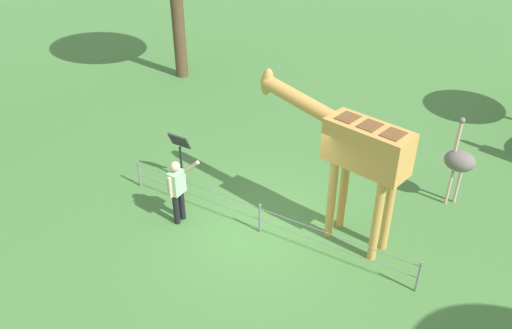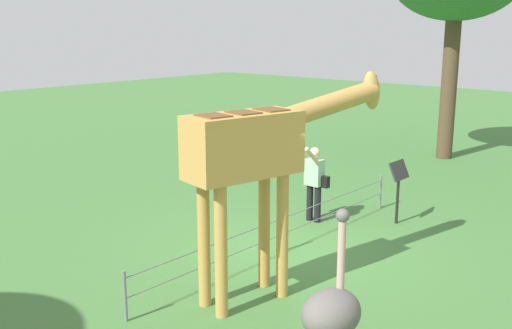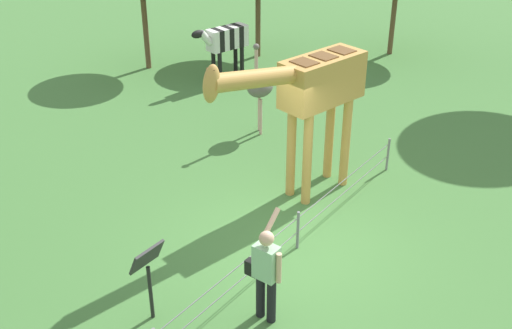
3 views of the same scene
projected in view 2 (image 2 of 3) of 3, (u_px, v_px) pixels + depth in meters
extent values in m
plane|color=#427538|center=(288.00, 253.00, 10.82)|extent=(60.00, 60.00, 0.00)
cylinder|color=#C69347|center=(264.00, 228.00, 9.25)|extent=(0.18, 0.18, 1.92)
cylinder|color=#C69347|center=(282.00, 236.00, 8.91)|extent=(0.18, 0.18, 1.92)
cylinder|color=#C69347|center=(204.00, 243.00, 8.60)|extent=(0.18, 0.18, 1.92)
cylinder|color=#C69347|center=(221.00, 252.00, 8.26)|extent=(0.18, 0.18, 1.92)
cube|color=#C69347|center=(243.00, 145.00, 8.43)|extent=(1.81, 1.03, 0.90)
cube|color=brown|center=(271.00, 109.00, 8.62)|extent=(0.44, 0.50, 0.02)
cube|color=brown|center=(243.00, 112.00, 8.33)|extent=(0.44, 0.50, 0.02)
cube|color=brown|center=(213.00, 116.00, 8.03)|extent=(0.44, 0.50, 0.02)
cylinder|color=#C69347|center=(327.00, 105.00, 9.27)|extent=(2.08, 0.74, 0.64)
ellipsoid|color=#C69347|center=(371.00, 90.00, 9.83)|extent=(0.42, 0.33, 0.68)
cylinder|color=brown|center=(369.00, 79.00, 9.83)|extent=(0.05, 0.05, 0.14)
cylinder|color=brown|center=(375.00, 80.00, 9.75)|extent=(0.05, 0.05, 0.14)
cylinder|color=black|center=(318.00, 204.00, 12.43)|extent=(0.14, 0.14, 0.78)
cylinder|color=black|center=(310.00, 202.00, 12.56)|extent=(0.14, 0.14, 0.78)
cube|color=#93C699|center=(314.00, 172.00, 12.35)|extent=(0.24, 0.36, 0.55)
sphere|color=#D8AD8C|center=(315.00, 153.00, 12.25)|extent=(0.22, 0.22, 0.22)
cylinder|color=#D8AD8C|center=(312.00, 156.00, 11.93)|extent=(0.46, 0.08, 0.43)
cylinder|color=#D8AD8C|center=(306.00, 171.00, 12.49)|extent=(0.08, 0.08, 0.50)
cube|color=black|center=(324.00, 182.00, 12.28)|extent=(0.12, 0.20, 0.24)
ellipsoid|color=#66605B|center=(331.00, 313.00, 6.05)|extent=(0.70, 0.56, 0.49)
cylinder|color=#CC9E93|center=(341.00, 258.00, 6.03)|extent=(0.08, 0.08, 0.80)
sphere|color=#66605B|center=(343.00, 215.00, 5.93)|extent=(0.14, 0.14, 0.14)
cylinder|color=brown|center=(449.00, 88.00, 18.07)|extent=(0.47, 0.47, 4.32)
cylinder|color=black|center=(397.00, 201.00, 12.33)|extent=(0.06, 0.06, 0.95)
cube|color=#2D2D2D|center=(399.00, 170.00, 12.18)|extent=(0.56, 0.21, 0.38)
cylinder|color=slate|center=(125.00, 296.00, 8.25)|extent=(0.05, 0.05, 0.75)
cylinder|color=slate|center=(283.00, 232.00, 10.82)|extent=(0.05, 0.05, 0.75)
cylinder|color=slate|center=(380.00, 192.00, 13.39)|extent=(0.05, 0.05, 0.75)
cube|color=slate|center=(283.00, 218.00, 10.76)|extent=(7.00, 0.01, 0.01)
cube|color=slate|center=(283.00, 234.00, 10.83)|extent=(7.00, 0.01, 0.01)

